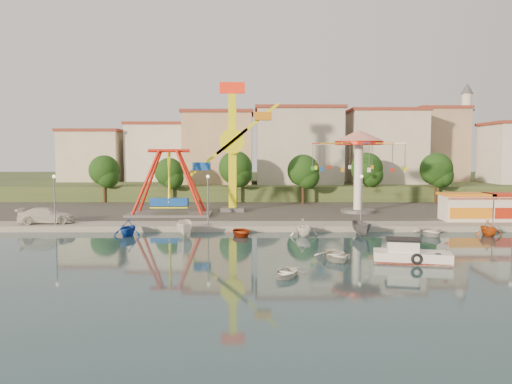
{
  "coord_description": "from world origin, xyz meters",
  "views": [
    {
      "loc": [
        -3.11,
        -38.79,
        8.17
      ],
      "look_at": [
        -2.99,
        14.0,
        4.0
      ],
      "focal_mm": 35.0,
      "sensor_mm": 36.0,
      "label": 1
    }
  ],
  "objects_px": {
    "pirate_ship_ride": "(169,184)",
    "van": "(47,216)",
    "cabin_motorboat": "(410,256)",
    "kamikaze_tower": "(236,151)",
    "rowboat_a": "(336,255)",
    "wave_swinger": "(359,152)"
  },
  "relations": [
    {
      "from": "pirate_ship_ride",
      "to": "kamikaze_tower",
      "type": "xyz_separation_m",
      "value": [
        7.85,
        4.05,
        4.02
      ]
    },
    {
      "from": "kamikaze_tower",
      "to": "rowboat_a",
      "type": "xyz_separation_m",
      "value": [
        8.61,
        -26.56,
        -8.02
      ]
    },
    {
      "from": "cabin_motorboat",
      "to": "rowboat_a",
      "type": "xyz_separation_m",
      "value": [
        -5.42,
        0.82,
        -0.13
      ]
    },
    {
      "from": "pirate_ship_ride",
      "to": "wave_swinger",
      "type": "bearing_deg",
      "value": 7.0
    },
    {
      "from": "wave_swinger",
      "to": "rowboat_a",
      "type": "bearing_deg",
      "value": -105.26
    },
    {
      "from": "rowboat_a",
      "to": "van",
      "type": "distance_m",
      "value": 32.56
    },
    {
      "from": "wave_swinger",
      "to": "cabin_motorboat",
      "type": "distance_m",
      "value": 27.34
    },
    {
      "from": "cabin_motorboat",
      "to": "van",
      "type": "distance_m",
      "value": 37.74
    },
    {
      "from": "pirate_ship_ride",
      "to": "van",
      "type": "relative_size",
      "value": 1.72
    },
    {
      "from": "wave_swinger",
      "to": "cabin_motorboat",
      "type": "height_order",
      "value": "wave_swinger"
    },
    {
      "from": "cabin_motorboat",
      "to": "rowboat_a",
      "type": "distance_m",
      "value": 5.49
    },
    {
      "from": "wave_swinger",
      "to": "cabin_motorboat",
      "type": "bearing_deg",
      "value": -93.27
    },
    {
      "from": "wave_swinger",
      "to": "van",
      "type": "xyz_separation_m",
      "value": [
        -35.41,
        -9.65,
        -6.75
      ]
    },
    {
      "from": "kamikaze_tower",
      "to": "van",
      "type": "distance_m",
      "value": 23.69
    },
    {
      "from": "wave_swinger",
      "to": "pirate_ship_ride",
      "type": "bearing_deg",
      "value": -173.0
    },
    {
      "from": "wave_swinger",
      "to": "cabin_motorboat",
      "type": "relative_size",
      "value": 1.98
    },
    {
      "from": "kamikaze_tower",
      "to": "cabin_motorboat",
      "type": "relative_size",
      "value": 2.81
    },
    {
      "from": "pirate_ship_ride",
      "to": "cabin_motorboat",
      "type": "bearing_deg",
      "value": -46.82
    },
    {
      "from": "kamikaze_tower",
      "to": "cabin_motorboat",
      "type": "bearing_deg",
      "value": -62.86
    },
    {
      "from": "pirate_ship_ride",
      "to": "cabin_motorboat",
      "type": "distance_m",
      "value": 32.22
    },
    {
      "from": "wave_swinger",
      "to": "rowboat_a",
      "type": "relative_size",
      "value": 3.05
    },
    {
      "from": "van",
      "to": "rowboat_a",
      "type": "bearing_deg",
      "value": -126.25
    }
  ]
}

